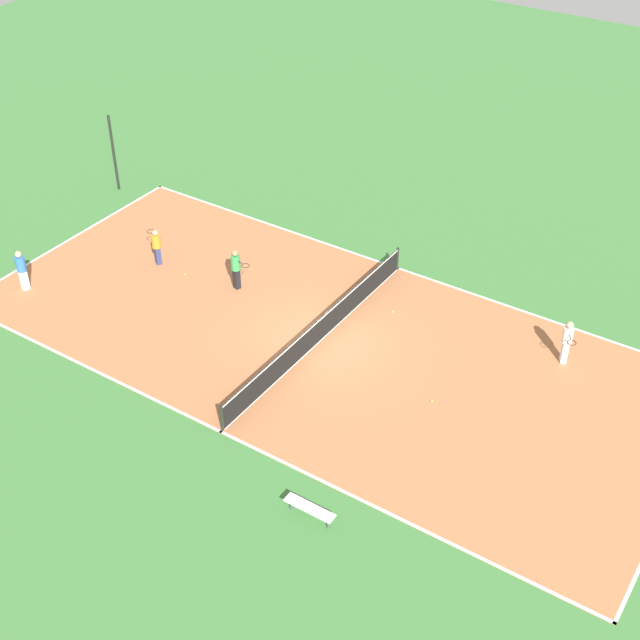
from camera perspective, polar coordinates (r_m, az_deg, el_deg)
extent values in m
plane|color=#3D7538|center=(31.34, 0.00, -1.33)|extent=(80.00, 80.00, 0.00)
cube|color=#AD6B42|center=(31.33, 0.00, -1.31)|extent=(11.27, 24.97, 0.02)
cube|color=white|center=(27.94, -6.37, -7.12)|extent=(0.10, 24.97, 0.00)
cube|color=white|center=(35.27, 5.01, 3.33)|extent=(0.10, 24.97, 0.00)
cube|color=white|center=(38.42, -15.74, 4.98)|extent=(11.27, 0.10, 0.00)
cube|color=white|center=(31.33, 0.00, -1.30)|extent=(11.27, 0.10, 0.00)
cylinder|color=black|center=(27.67, -6.30, -6.26)|extent=(0.10, 0.10, 0.98)
cylinder|color=black|center=(34.93, 4.97, 3.93)|extent=(0.10, 0.10, 0.98)
cube|color=black|center=(31.04, 0.00, -0.61)|extent=(10.97, 0.03, 0.93)
cube|color=white|center=(30.79, 0.00, 0.03)|extent=(10.97, 0.04, 0.06)
cube|color=silver|center=(25.07, -0.67, -11.93)|extent=(0.36, 1.54, 0.04)
cylinder|color=#4C4C51|center=(25.01, 0.54, -12.86)|extent=(0.08, 0.08, 0.41)
cylinder|color=#4C4C51|center=(25.47, -1.85, -11.69)|extent=(0.08, 0.08, 0.41)
cube|color=navy|center=(35.81, -10.34, 4.10)|extent=(0.30, 0.32, 0.76)
cylinder|color=orange|center=(35.48, -10.45, 4.98)|extent=(0.49, 0.49, 0.53)
sphere|color=tan|center=(35.28, -10.51, 5.51)|extent=(0.23, 0.23, 0.23)
cylinder|color=#262626|center=(35.67, -10.64, 5.40)|extent=(0.16, 0.26, 0.03)
torus|color=black|center=(35.91, -10.79, 5.60)|extent=(0.41, 0.41, 0.02)
cube|color=black|center=(33.90, -5.36, 2.66)|extent=(0.25, 0.29, 0.84)
cylinder|color=green|center=(33.51, -5.43, 3.68)|extent=(0.43, 0.43, 0.59)
sphere|color=#A87A56|center=(33.29, -5.47, 4.29)|extent=(0.25, 0.25, 0.25)
cylinder|color=#262626|center=(33.22, -5.09, 3.68)|extent=(0.09, 0.28, 0.03)
torus|color=black|center=(33.03, -4.79, 3.49)|extent=(0.37, 0.37, 0.02)
cube|color=white|center=(31.24, 15.37, -1.98)|extent=(0.32, 0.30, 0.84)
cylinder|color=silver|center=(30.82, 15.58, -0.94)|extent=(0.49, 0.49, 0.59)
sphere|color=tan|center=(30.58, 15.70, -0.32)|extent=(0.25, 0.25, 0.25)
cylinder|color=#262626|center=(30.48, 15.72, -1.08)|extent=(0.26, 0.17, 0.03)
torus|color=black|center=(30.27, 15.81, -1.41)|extent=(0.42, 0.42, 0.02)
cube|color=white|center=(35.50, -18.41, 2.46)|extent=(0.26, 0.21, 0.84)
cylinder|color=blue|center=(35.13, -18.62, 3.43)|extent=(0.37, 0.37, 0.59)
sphere|color=tan|center=(34.92, -18.75, 4.01)|extent=(0.25, 0.25, 0.25)
sphere|color=#CCE033|center=(32.75, 4.68, 0.53)|extent=(0.07, 0.07, 0.07)
sphere|color=#CCE033|center=(29.01, 7.16, -5.16)|extent=(0.07, 0.07, 0.07)
sphere|color=#CCE033|center=(35.09, -8.62, 2.90)|extent=(0.07, 0.07, 0.07)
cylinder|color=black|center=(41.13, -13.07, 10.36)|extent=(0.12, 0.12, 3.55)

